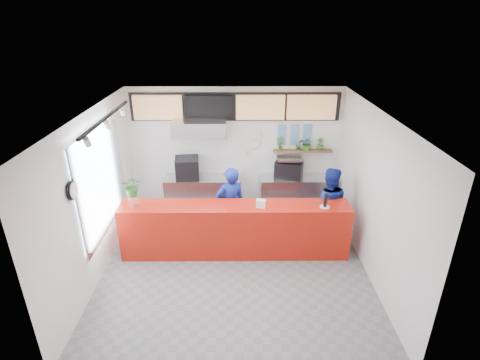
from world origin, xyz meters
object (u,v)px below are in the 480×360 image
(staff_center, at_px, (231,205))
(panini_oven, at_px, (187,168))
(espresso_machine, at_px, (289,169))
(pepper_mill, at_px, (325,200))
(service_counter, at_px, (235,229))
(staff_right, at_px, (328,205))

(staff_center, bearing_deg, panini_oven, -70.19)
(espresso_machine, height_order, pepper_mill, pepper_mill)
(service_counter, bearing_deg, staff_right, 14.00)
(service_counter, xyz_separation_m, staff_right, (1.94, 0.48, 0.29))
(panini_oven, distance_m, pepper_mill, 3.44)
(espresso_machine, distance_m, staff_center, 1.93)
(panini_oven, relative_size, espresso_machine, 0.86)
(service_counter, height_order, espresso_machine, espresso_machine)
(espresso_machine, distance_m, pepper_mill, 1.95)
(service_counter, distance_m, staff_center, 0.56)
(panini_oven, height_order, staff_right, staff_right)
(staff_center, distance_m, staff_right, 2.03)
(espresso_machine, relative_size, pepper_mill, 2.40)
(panini_oven, xyz_separation_m, espresso_machine, (2.42, 0.00, -0.04))
(panini_oven, xyz_separation_m, staff_right, (3.08, -1.32, -0.31))
(espresso_machine, distance_m, staff_right, 1.50)
(staff_right, xyz_separation_m, pepper_mill, (-0.21, -0.57, 0.41))
(staff_center, distance_m, pepper_mill, 1.95)
(staff_center, height_order, staff_right, staff_center)
(service_counter, relative_size, espresso_machine, 7.10)
(service_counter, distance_m, panini_oven, 2.22)
(staff_center, bearing_deg, espresso_machine, -154.16)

